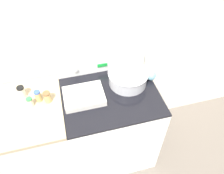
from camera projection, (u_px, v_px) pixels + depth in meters
kitchen_wall at (99, 38)px, 1.86m from camera, size 8.00×0.05×2.50m
stove_range at (111, 125)px, 2.18m from camera, size 0.81×0.71×0.93m
control_panel at (102, 64)px, 2.00m from camera, size 0.81×0.07×0.15m
side_counter at (40, 140)px, 2.05m from camera, size 0.56×0.68×0.95m
mixing_bowl at (128, 77)px, 1.88m from camera, size 0.35×0.35×0.13m
casserole_dish at (84, 96)px, 1.78m from camera, size 0.33×0.25×0.06m
ladle at (150, 75)px, 1.94m from camera, size 0.09×0.34×0.09m
spice_jar_brown_cap at (47, 97)px, 1.74m from camera, size 0.06×0.06×0.10m
spice_jar_blue_cap at (38, 96)px, 1.74m from camera, size 0.05×0.05×0.11m
spice_jar_green_cap at (30, 102)px, 1.71m from camera, size 0.05×0.05×0.08m
spice_jar_black_cap at (22, 92)px, 1.77m from camera, size 0.06×0.06×0.10m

